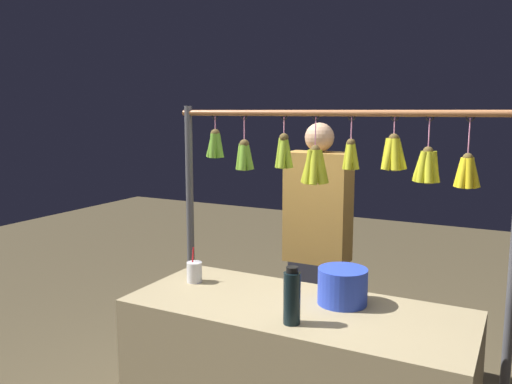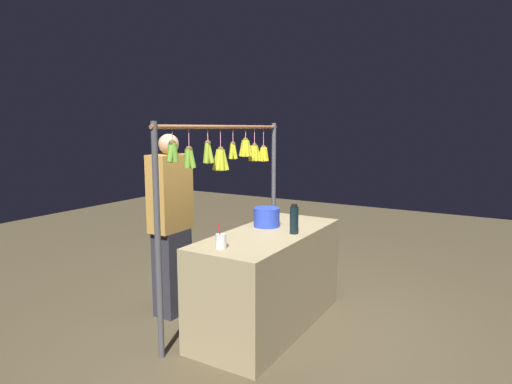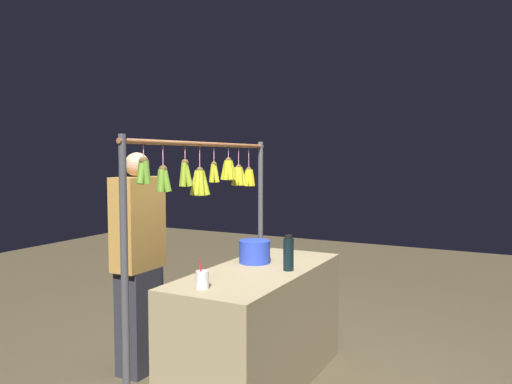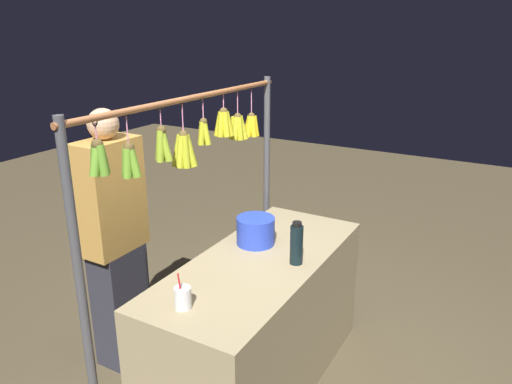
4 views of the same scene
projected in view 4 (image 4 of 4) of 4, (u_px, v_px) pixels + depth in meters
name	position (u px, v px, depth m)	size (l,w,h in m)	color
ground_plane	(259.00, 379.00, 3.02)	(12.00, 12.00, 0.00)	brown
market_counter	(259.00, 322.00, 2.88)	(1.57, 0.66, 0.82)	tan
display_rack	(196.00, 171.00, 2.81)	(1.80, 0.15, 1.73)	#4C4C51
water_bottle	(297.00, 244.00, 2.67)	(0.07, 0.07, 0.25)	black
blue_bucket	(256.00, 231.00, 2.93)	(0.23, 0.23, 0.17)	blue
drink_cup	(183.00, 298.00, 2.27)	(0.08, 0.08, 0.18)	silver
vendor_person	(115.00, 244.00, 2.97)	(0.39, 0.21, 1.63)	#2D2D38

